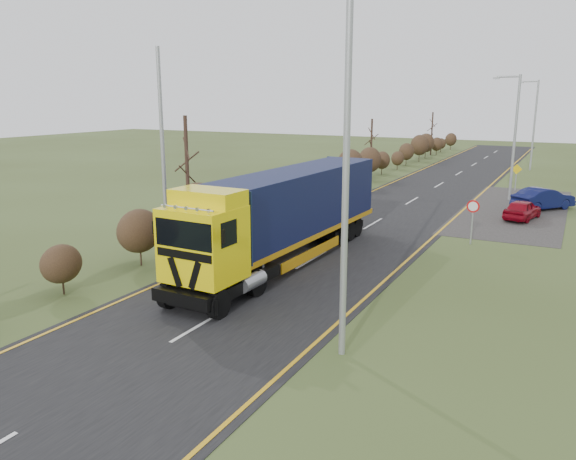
% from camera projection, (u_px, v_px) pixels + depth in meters
% --- Properties ---
extents(ground, '(160.00, 160.00, 0.00)m').
position_uv_depth(ground, '(266.00, 287.00, 20.79)').
color(ground, '#3C481F').
rests_on(ground, ground).
extents(road, '(8.00, 120.00, 0.02)m').
position_uv_depth(road, '(360.00, 231.00, 29.41)').
color(road, black).
rests_on(road, ground).
extents(layby, '(6.00, 18.00, 0.02)m').
position_uv_depth(layby, '(514.00, 210.00, 35.12)').
color(layby, '#2D2A28').
rests_on(layby, ground).
extents(lane_markings, '(7.52, 116.00, 0.01)m').
position_uv_depth(lane_markings, '(358.00, 232.00, 29.15)').
color(lane_markings, gold).
rests_on(lane_markings, road).
extents(hedgerow, '(2.24, 102.04, 6.05)m').
position_uv_depth(hedgerow, '(241.00, 198.00, 29.93)').
color(hedgerow, '#312016').
rests_on(hedgerow, ground).
extents(lorry, '(2.76, 14.22, 3.94)m').
position_uv_depth(lorry, '(285.00, 211.00, 23.31)').
color(lorry, black).
rests_on(lorry, ground).
extents(car_red_hatchback, '(2.05, 3.60, 1.15)m').
position_uv_depth(car_red_hatchback, '(522.00, 210.00, 32.17)').
color(car_red_hatchback, maroon).
rests_on(car_red_hatchback, ground).
extents(car_blue_sedan, '(3.68, 4.16, 1.37)m').
position_uv_depth(car_blue_sedan, '(543.00, 199.00, 35.00)').
color(car_blue_sedan, '#0A0E39').
rests_on(car_blue_sedan, ground).
extents(streetlight_near, '(2.13, 0.20, 10.07)m').
position_uv_depth(streetlight_near, '(341.00, 149.00, 14.19)').
color(streetlight_near, '#979A9C').
rests_on(streetlight_near, ground).
extents(streetlight_mid, '(1.78, 0.18, 8.33)m').
position_uv_depth(streetlight_mid, '(514.00, 133.00, 37.43)').
color(streetlight_mid, '#979A9C').
rests_on(streetlight_mid, ground).
extents(streetlight_far, '(1.80, 0.18, 8.46)m').
position_uv_depth(streetlight_far, '(534.00, 121.00, 53.22)').
color(streetlight_far, '#979A9C').
rests_on(streetlight_far, ground).
extents(left_pole, '(0.16, 0.16, 8.80)m').
position_uv_depth(left_pole, '(163.00, 159.00, 22.79)').
color(left_pole, '#979A9C').
rests_on(left_pole, ground).
extents(speed_sign, '(0.59, 0.10, 2.15)m').
position_uv_depth(speed_sign, '(473.00, 214.00, 26.51)').
color(speed_sign, '#979A9C').
rests_on(speed_sign, ground).
extents(warning_board, '(0.77, 0.11, 2.01)m').
position_uv_depth(warning_board, '(516.00, 174.00, 42.03)').
color(warning_board, '#979A9C').
rests_on(warning_board, ground).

